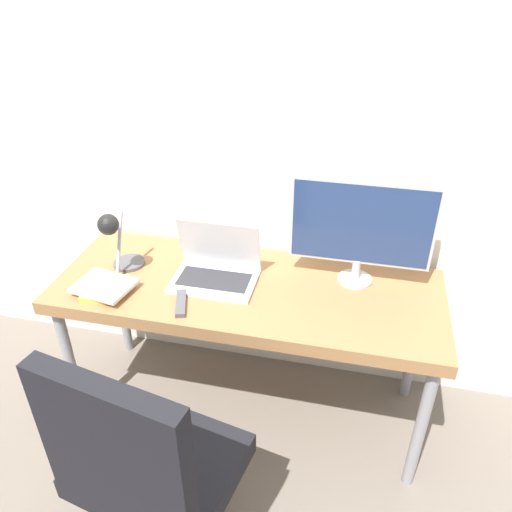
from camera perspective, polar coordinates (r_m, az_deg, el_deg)
name	(u,v)px	position (r m, az deg, el deg)	size (l,w,h in m)	color
ground_plane	(232,457)	(2.51, -2.73, -21.97)	(12.00, 12.00, 0.00)	#70665B
wall_back	(267,138)	(2.29, 1.21, 13.34)	(8.00, 0.05, 2.60)	silver
desk	(247,298)	(2.24, -1.01, -4.79)	(1.71, 0.65, 0.76)	#996B42
laptop	(216,269)	(2.22, -4.61, -1.46)	(0.37, 0.26, 0.26)	silver
monitor	(361,227)	(2.14, 11.95, 3.26)	(0.60, 0.15, 0.48)	#B7B7BC
desk_lamp	(115,238)	(2.26, -15.76, 2.02)	(0.14, 0.24, 0.32)	#4C4C51
office_chair	(143,463)	(1.80, -12.79, -22.11)	(0.61, 0.57, 1.05)	black
book_stack	(104,287)	(2.25, -16.94, -3.44)	(0.27, 0.23, 0.04)	gold
tv_remote	(181,303)	(2.10, -8.57, -5.36)	(0.09, 0.18, 0.02)	#4C4C51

